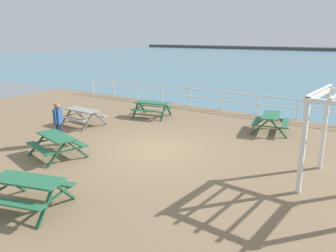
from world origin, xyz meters
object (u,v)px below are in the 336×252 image
picnic_table_near_left (83,113)px  picnic_table_far_left (57,141)px  picnic_table_mid_centre (271,119)px  picnic_table_near_right (152,106)px  visitor (58,121)px  picnic_table_far_right (28,186)px

picnic_table_near_left → picnic_table_far_left: 4.23m
picnic_table_mid_centre → picnic_table_far_left: size_ratio=0.99×
picnic_table_near_right → picnic_table_far_left: (0.83, -6.69, 0.00)m
picnic_table_near_left → picnic_table_mid_centre: bearing=29.6°
picnic_table_near_right → picnic_table_mid_centre: (6.05, 0.68, 0.00)m
picnic_table_mid_centre → picnic_table_near_left: bearing=104.4°
picnic_table_far_left → visitor: visitor is taller
picnic_table_far_right → visitor: (-3.48, 3.68, 0.36)m
picnic_table_near_right → visitor: visitor is taller
picnic_table_mid_centre → picnic_table_far_right: 10.50m
picnic_table_mid_centre → visitor: bearing=123.2°
picnic_table_near_right → picnic_table_near_left: bearing=-129.8°
picnic_table_near_right → picnic_table_far_right: bearing=-83.9°
visitor → picnic_table_mid_centre: bearing=-161.2°
picnic_table_near_left → picnic_table_far_left: (2.48, -3.43, 0.00)m
picnic_table_near_right → visitor: 5.78m
picnic_table_far_right → visitor: bearing=116.5°
picnic_table_near_left → visitor: bearing=-57.7°
picnic_table_near_left → picnic_table_far_left: same height
picnic_table_far_left → visitor: (-1.04, 0.92, 0.36)m
visitor → picnic_table_far_left: bearing=111.6°
picnic_table_near_left → picnic_table_mid_centre: 8.65m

